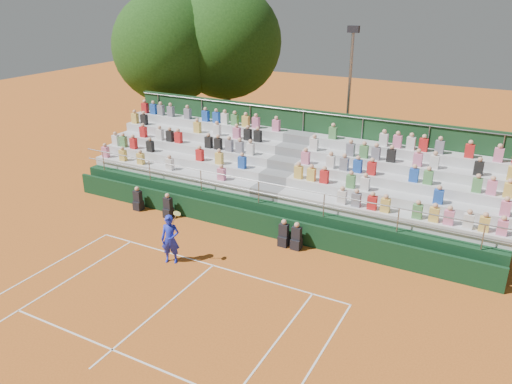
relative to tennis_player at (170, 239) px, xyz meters
The scene contains 8 objects.
ground 1.93m from the tennis_player, 17.90° to the left, with size 90.00×90.00×0.00m, color #BF601F.
courtside_wall 4.06m from the tennis_player, 66.99° to the left, with size 20.00×0.15×1.00m, color black.
line_officials 3.30m from the tennis_player, 89.85° to the left, with size 8.68×0.40×1.19m.
grandstand 7.13m from the tennis_player, 77.16° to the left, with size 20.00×5.20×4.40m.
tennis_player is the anchor object (origin of this frame).
tree_west 16.25m from the tennis_player, 126.41° to the left, with size 6.85×6.85×9.91m.
tree_east 16.79m from the tennis_player, 113.19° to the left, with size 7.06×7.06×10.28m.
floodlight_mast 13.36m from the tennis_player, 77.94° to the left, with size 0.60×0.25×8.14m.
Camera 1 is at (9.33, -13.93, 9.85)m, focal length 35.00 mm.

